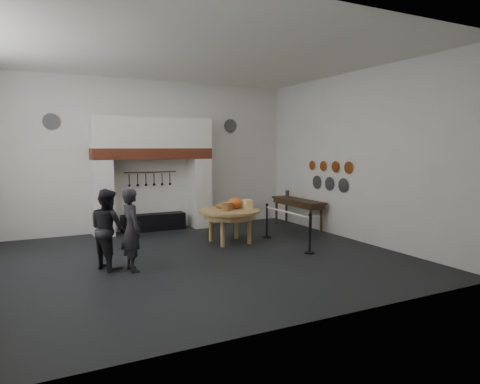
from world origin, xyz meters
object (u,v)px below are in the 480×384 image
visitor_near (132,230)px  visitor_far (108,229)px  work_table (230,211)px  side_table (298,200)px  barrier_post_far (267,221)px  iron_range (154,222)px  barrier_post_near (310,235)px

visitor_near → visitor_far: (-0.40, 0.40, -0.02)m
work_table → side_table: size_ratio=0.73×
work_table → visitor_near: 3.21m
barrier_post_far → side_table: bearing=26.6°
iron_range → barrier_post_near: barrier_post_near is taller
iron_range → visitor_far: size_ratio=1.14×
visitor_far → iron_range: bearing=-51.2°
visitor_near → barrier_post_far: (4.07, 1.54, -0.40)m
barrier_post_near → side_table: bearing=60.6°
iron_range → barrier_post_near: bearing=-60.3°
iron_range → visitor_near: size_ratio=1.12×
barrier_post_far → visitor_near: bearing=-159.2°
iron_range → visitor_near: bearing=-111.1°
visitor_near → iron_range: bearing=-27.7°
work_table → visitor_far: visitor_far is taller
iron_range → barrier_post_far: size_ratio=2.11×
iron_range → work_table: 2.94m
visitor_far → side_table: size_ratio=0.75×
side_table → barrier_post_far: bearing=-153.4°
visitor_far → barrier_post_far: visitor_far is taller
visitor_near → barrier_post_near: 4.11m
visitor_near → barrier_post_far: bearing=-75.8°
work_table → visitor_near: visitor_near is taller
iron_range → work_table: (1.34, -2.55, 0.59)m
visitor_near → barrier_post_near: bearing=-103.0°
work_table → visitor_far: 3.43m
iron_range → visitor_far: bearing=-118.4°
iron_range → visitor_far: visitor_far is taller
visitor_far → barrier_post_near: 4.56m
work_table → barrier_post_far: (1.19, 0.11, -0.39)m
work_table → side_table: (2.76, 0.90, 0.03)m
iron_range → barrier_post_far: barrier_post_far is taller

